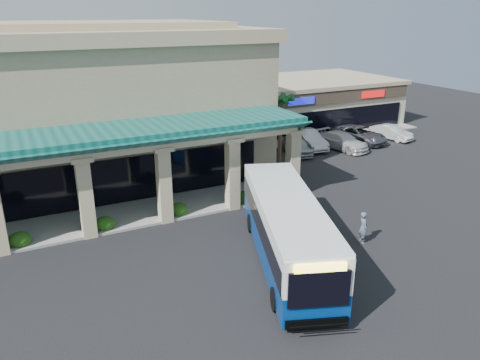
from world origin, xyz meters
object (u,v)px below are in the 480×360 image
pedestrian (363,227)px  car_white (307,139)px  car_red (342,141)px  car_gray (358,135)px  car_extra (391,132)px  car_silver (297,146)px  transit_bus (286,231)px

pedestrian → car_white: pedestrian is taller
car_red → car_gray: car_gray is taller
car_gray → car_extra: size_ratio=1.34×
car_silver → car_white: 2.23m
car_red → pedestrian: bearing=-136.0°
transit_bus → car_red: size_ratio=2.29×
car_white → car_extra: car_white is taller
transit_bus → car_silver: 19.26m
car_silver → car_gray: size_ratio=0.77×
pedestrian → car_extra: pedestrian is taller
car_red → car_extra: 6.65m
car_extra → transit_bus: bearing=-157.0°
transit_bus → pedestrian: size_ratio=6.74×
pedestrian → car_gray: (13.46, 16.49, -0.11)m
transit_bus → car_silver: (10.93, 15.83, -0.95)m
transit_bus → car_red: bearing=64.3°
transit_bus → car_white: transit_bus is taller
car_red → car_extra: car_red is taller
transit_bus → pedestrian: (4.89, -0.12, -0.80)m
car_silver → car_white: (1.91, 1.14, 0.10)m
car_white → car_red: car_white is taller
car_silver → transit_bus: bearing=-113.3°
car_extra → pedestrian: bearing=-149.8°
car_red → car_white: bearing=135.3°
pedestrian → car_extra: 23.53m
transit_bus → pedestrian: bearing=18.4°
transit_bus → car_extra: transit_bus is taller
transit_bus → car_red: transit_bus is taller
car_white → car_gray: car_white is taller
transit_bus → car_extra: 27.26m
pedestrian → car_silver: (6.05, 15.95, -0.15)m
car_white → car_gray: bearing=-0.6°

